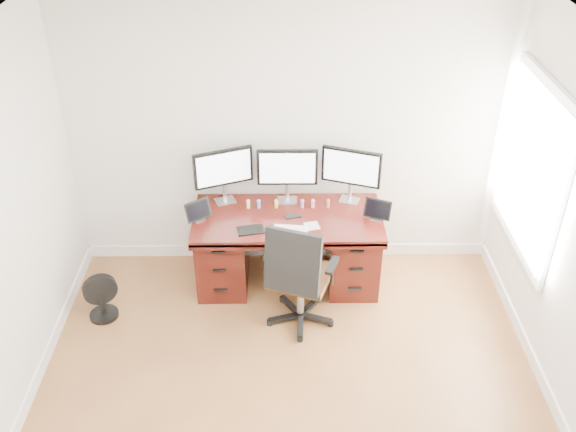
{
  "coord_description": "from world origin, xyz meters",
  "views": [
    {
      "loc": [
        -0.05,
        -3.03,
        3.89
      ],
      "look_at": [
        0.0,
        1.5,
        0.95
      ],
      "focal_mm": 40.0,
      "sensor_mm": 36.0,
      "label": 1
    }
  ],
  "objects_px": {
    "desk": "(288,246)",
    "floor_fan": "(101,298)",
    "keyboard": "(291,230)",
    "office_chair": "(299,292)",
    "monitor_center": "(287,169)"
  },
  "relations": [
    {
      "from": "office_chair",
      "to": "keyboard",
      "type": "distance_m",
      "value": 0.54
    },
    {
      "from": "floor_fan",
      "to": "office_chair",
      "type": "bearing_deg",
      "value": -27.32
    },
    {
      "from": "desk",
      "to": "floor_fan",
      "type": "height_order",
      "value": "desk"
    },
    {
      "from": "keyboard",
      "to": "monitor_center",
      "type": "bearing_deg",
      "value": 98.28
    },
    {
      "from": "floor_fan",
      "to": "monitor_center",
      "type": "relative_size",
      "value": 0.8
    },
    {
      "from": "desk",
      "to": "keyboard",
      "type": "height_order",
      "value": "keyboard"
    },
    {
      "from": "desk",
      "to": "office_chair",
      "type": "xyz_separation_m",
      "value": [
        0.09,
        -0.6,
        -0.05
      ]
    },
    {
      "from": "desk",
      "to": "monitor_center",
      "type": "relative_size",
      "value": 3.09
    },
    {
      "from": "floor_fan",
      "to": "monitor_center",
      "type": "xyz_separation_m",
      "value": [
        1.65,
        0.74,
        0.87
      ]
    },
    {
      "from": "desk",
      "to": "office_chair",
      "type": "bearing_deg",
      "value": -81.52
    },
    {
      "from": "office_chair",
      "to": "keyboard",
      "type": "height_order",
      "value": "office_chair"
    },
    {
      "from": "monitor_center",
      "to": "keyboard",
      "type": "relative_size",
      "value": 1.84
    },
    {
      "from": "desk",
      "to": "floor_fan",
      "type": "relative_size",
      "value": 3.86
    },
    {
      "from": "desk",
      "to": "keyboard",
      "type": "xyz_separation_m",
      "value": [
        0.02,
        -0.25,
        0.36
      ]
    },
    {
      "from": "office_chair",
      "to": "desk",
      "type": "bearing_deg",
      "value": 118.27
    }
  ]
}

